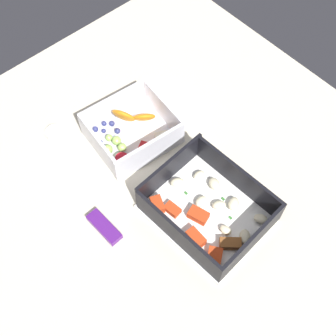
% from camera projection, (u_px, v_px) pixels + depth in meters
% --- Properties ---
extents(table_surface, '(0.80, 0.80, 0.02)m').
position_uv_depth(table_surface, '(160.00, 172.00, 0.85)').
color(table_surface, beige).
rests_on(table_surface, ground).
extents(pasta_container, '(0.21, 0.17, 0.06)m').
position_uv_depth(pasta_container, '(207.00, 210.00, 0.78)').
color(pasta_container, white).
rests_on(pasta_container, table_surface).
extents(fruit_bowl, '(0.15, 0.16, 0.06)m').
position_uv_depth(fruit_bowl, '(132.00, 131.00, 0.86)').
color(fruit_bowl, white).
rests_on(fruit_bowl, table_surface).
extents(candy_bar, '(0.07, 0.03, 0.01)m').
position_uv_depth(candy_bar, '(104.00, 227.00, 0.78)').
color(candy_bar, '#51197A').
rests_on(candy_bar, table_surface).
extents(paper_cup_liner, '(0.03, 0.03, 0.02)m').
position_uv_depth(paper_cup_liner, '(55.00, 133.00, 0.88)').
color(paper_cup_liner, white).
rests_on(paper_cup_liner, table_surface).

